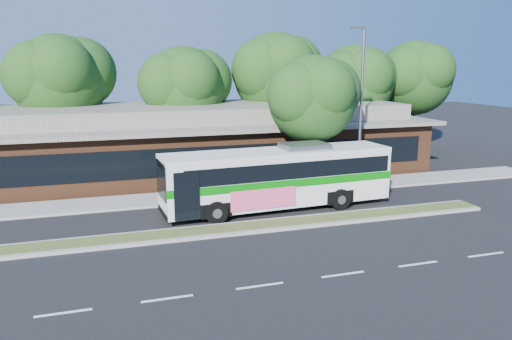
% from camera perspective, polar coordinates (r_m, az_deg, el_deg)
% --- Properties ---
extents(ground, '(120.00, 120.00, 0.00)m').
position_cam_1_polar(ground, '(21.11, -3.77, -7.56)').
color(ground, black).
rests_on(ground, ground).
extents(median_strip, '(26.00, 1.10, 0.15)m').
position_cam_1_polar(median_strip, '(21.64, -4.16, -6.86)').
color(median_strip, '#404C20').
rests_on(median_strip, ground).
extents(sidewalk, '(44.00, 2.60, 0.12)m').
position_cam_1_polar(sidewalk, '(27.08, -7.01, -3.05)').
color(sidewalk, gray).
rests_on(sidewalk, ground).
extents(plaza_building, '(33.20, 11.20, 4.45)m').
position_cam_1_polar(plaza_building, '(33.03, -9.22, 3.30)').
color(plaza_building, brown).
rests_on(plaza_building, ground).
extents(lamp_post, '(0.93, 0.18, 9.07)m').
position_cam_1_polar(lamp_post, '(29.13, 11.87, 7.53)').
color(lamp_post, slate).
rests_on(lamp_post, ground).
extents(tree_bg_b, '(6.69, 6.00, 9.00)m').
position_cam_1_polar(tree_bg_b, '(35.54, -20.90, 9.79)').
color(tree_bg_b, black).
rests_on(tree_bg_b, ground).
extents(tree_bg_c, '(6.24, 5.60, 8.26)m').
position_cam_1_polar(tree_bg_c, '(35.03, -7.63, 9.54)').
color(tree_bg_c, black).
rests_on(tree_bg_c, ground).
extents(tree_bg_d, '(6.91, 6.20, 9.37)m').
position_cam_1_polar(tree_bg_d, '(37.83, 2.82, 11.06)').
color(tree_bg_d, black).
rests_on(tree_bg_d, ground).
extents(tree_bg_e, '(6.47, 5.80, 8.50)m').
position_cam_1_polar(tree_bg_e, '(39.42, 11.62, 9.89)').
color(tree_bg_e, black).
rests_on(tree_bg_e, ground).
extents(tree_bg_f, '(6.69, 6.00, 8.92)m').
position_cam_1_polar(tree_bg_f, '(43.46, 18.05, 10.15)').
color(tree_bg_f, black).
rests_on(tree_bg_f, ground).
extents(transit_bus, '(11.60, 3.19, 3.22)m').
position_cam_1_polar(transit_bus, '(24.50, 2.62, -0.41)').
color(transit_bus, silver).
rests_on(transit_bus, ground).
extents(sidewalk_tree, '(5.37, 4.82, 7.57)m').
position_cam_1_polar(sidewalk_tree, '(28.06, 6.97, 8.29)').
color(sidewalk_tree, black).
rests_on(sidewalk_tree, ground).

